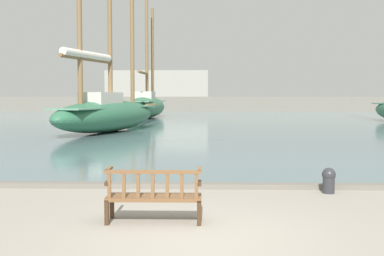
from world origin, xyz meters
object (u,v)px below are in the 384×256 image
Objects in this scene: sailboat_outer_port at (147,105)px; park_bench at (154,195)px; sailboat_mid_starboard at (108,111)px; mooring_bollard at (329,179)px.

park_bench is at bearing -82.75° from sailboat_outer_port.
sailboat_mid_starboard reaches higher than sailboat_outer_port.
mooring_bollard is at bearing -63.92° from sailboat_mid_starboard.
sailboat_outer_port reaches higher than mooring_bollard.
park_bench is 20.34m from sailboat_mid_starboard.
mooring_bollard is at bearing 35.68° from park_bench.
park_bench is 2.85× the size of mooring_bollard.
sailboat_mid_starboard is (-4.82, 19.75, 0.84)m from park_bench.
park_bench is 0.12× the size of sailboat_mid_starboard.
sailboat_mid_starboard reaches higher than park_bench.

